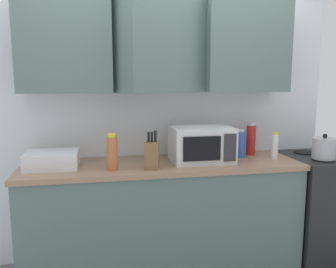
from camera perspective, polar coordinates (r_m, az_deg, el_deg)
name	(u,v)px	position (r m, az deg, el deg)	size (l,w,h in m)	color
wall_back_with_cabinets	(158,77)	(2.88, -1.70, 9.42)	(3.05, 0.60, 2.60)	white
counter_run	(163,216)	(2.87, -0.86, -13.48)	(2.18, 0.63, 0.90)	slate
stove_range	(327,205)	(3.42, 24.86, -10.62)	(0.76, 0.64, 0.91)	black
kettle	(324,148)	(3.07, 24.44, -2.17)	(0.19, 0.19, 0.21)	#B2B2B7
microwave	(201,144)	(2.77, 5.55, -1.67)	(0.48, 0.37, 0.28)	silver
dish_rack	(52,160)	(2.71, -18.63, -4.05)	(0.38, 0.30, 0.12)	silver
knife_block	(152,155)	(2.53, -2.68, -3.45)	(0.13, 0.14, 0.29)	brown
bottle_spice_jar	(112,153)	(2.51, -9.22, -3.08)	(0.08, 0.08, 0.27)	#BC6638
bottle_red_sauce	(251,139)	(3.08, 13.56, -0.85)	(0.08, 0.08, 0.28)	red
bottle_blue_cleaner	(240,144)	(2.97, 11.89, -1.61)	(0.08, 0.08, 0.23)	#2D56B7
bottle_white_jar	(275,146)	(2.99, 17.27, -1.89)	(0.05, 0.05, 0.22)	white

